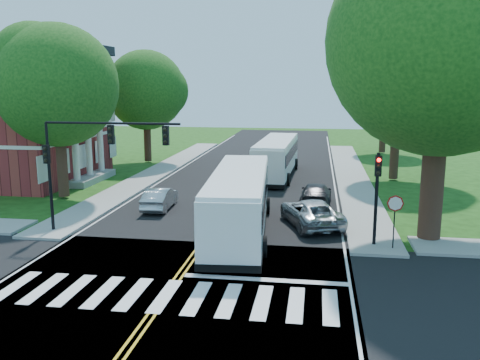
% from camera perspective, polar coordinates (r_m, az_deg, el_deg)
% --- Properties ---
extents(ground, '(140.00, 140.00, 0.00)m').
position_cam_1_polar(ground, '(19.80, -7.98, -12.21)').
color(ground, '#1A3F0F').
rests_on(ground, ground).
extents(road, '(14.00, 96.00, 0.01)m').
position_cam_1_polar(road, '(36.64, 0.04, -1.27)').
color(road, black).
rests_on(road, ground).
extents(cross_road, '(60.00, 12.00, 0.01)m').
position_cam_1_polar(cross_road, '(19.80, -7.98, -12.19)').
color(cross_road, black).
rests_on(cross_road, ground).
extents(center_line, '(0.36, 70.00, 0.01)m').
position_cam_1_polar(center_line, '(40.52, 0.89, -0.08)').
color(center_line, gold).
rests_on(center_line, road).
extents(edge_line_w, '(0.12, 70.00, 0.01)m').
position_cam_1_polar(edge_line_w, '(41.97, -8.35, 0.19)').
color(edge_line_w, silver).
rests_on(edge_line_w, road).
extents(edge_line_e, '(0.12, 70.00, 0.01)m').
position_cam_1_polar(edge_line_e, '(40.19, 10.54, -0.36)').
color(edge_line_e, silver).
rests_on(edge_line_e, road).
extents(crosswalk, '(12.60, 3.00, 0.01)m').
position_cam_1_polar(crosswalk, '(19.35, -8.41, -12.73)').
color(crosswalk, silver).
rests_on(crosswalk, road).
extents(stop_bar, '(6.60, 0.40, 0.01)m').
position_cam_1_polar(stop_bar, '(20.61, 2.88, -11.11)').
color(stop_bar, silver).
rests_on(stop_bar, road).
extents(sidewalk_nw, '(2.60, 40.00, 0.15)m').
position_cam_1_polar(sidewalk_nw, '(45.22, -9.06, 1.01)').
color(sidewalk_nw, gray).
rests_on(sidewalk_nw, ground).
extents(sidewalk_ne, '(2.60, 40.00, 0.15)m').
position_cam_1_polar(sidewalk_ne, '(43.20, 12.42, 0.43)').
color(sidewalk_ne, gray).
rests_on(sidewalk_ne, ground).
extents(tree_ne_big, '(10.80, 10.80, 14.91)m').
position_cam_1_polar(tree_ne_big, '(26.10, 21.81, 14.30)').
color(tree_ne_big, '#341F15').
rests_on(tree_ne_big, ground).
extents(tree_west_near, '(8.00, 8.00, 11.40)m').
position_cam_1_polar(tree_west_near, '(35.66, -19.88, 9.93)').
color(tree_west_near, '#341F15').
rests_on(tree_west_near, ground).
extents(tree_west_far, '(7.60, 7.60, 10.67)m').
position_cam_1_polar(tree_west_far, '(50.17, -10.54, 9.88)').
color(tree_west_far, '#341F15').
rests_on(tree_west_far, ground).
extents(tree_east_mid, '(8.40, 8.40, 11.93)m').
position_cam_1_polar(tree_east_mid, '(41.87, 17.39, 10.59)').
color(tree_east_mid, '#341F15').
rests_on(tree_east_mid, ground).
extents(tree_east_far, '(7.20, 7.20, 10.34)m').
position_cam_1_polar(tree_east_far, '(57.86, 15.98, 9.63)').
color(tree_east_far, '#341F15').
rests_on(tree_east_far, ground).
extents(signal_nw, '(7.15, 0.46, 5.66)m').
position_cam_1_polar(signal_nw, '(26.57, -16.44, 3.20)').
color(signal_nw, black).
rests_on(signal_nw, ground).
extents(signal_ne, '(0.30, 0.46, 4.40)m').
position_cam_1_polar(signal_ne, '(24.49, 15.13, -0.71)').
color(signal_ne, black).
rests_on(signal_ne, ground).
extents(stop_sign, '(0.76, 0.08, 2.53)m').
position_cam_1_polar(stop_sign, '(24.35, 17.01, -3.13)').
color(stop_sign, black).
rests_on(stop_sign, ground).
extents(bus_lead, '(3.73, 12.66, 3.23)m').
position_cam_1_polar(bus_lead, '(26.27, -0.08, -2.34)').
color(bus_lead, white).
rests_on(bus_lead, road).
extents(bus_follow, '(3.22, 12.02, 3.09)m').
position_cam_1_polar(bus_follow, '(42.32, 4.13, 2.60)').
color(bus_follow, white).
rests_on(bus_follow, road).
extents(hatchback, '(1.64, 4.16, 1.35)m').
position_cam_1_polar(hatchback, '(31.79, -8.99, -2.04)').
color(hatchback, '#A6A9AD').
rests_on(hatchback, road).
extents(suv, '(4.03, 5.76, 1.46)m').
position_cam_1_polar(suv, '(28.07, 7.96, -3.63)').
color(suv, '#ADB0B4').
rests_on(suv, road).
extents(dark_sedan, '(2.09, 4.73, 1.35)m').
position_cam_1_polar(dark_sedan, '(32.97, 8.52, -1.56)').
color(dark_sedan, black).
rests_on(dark_sedan, road).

